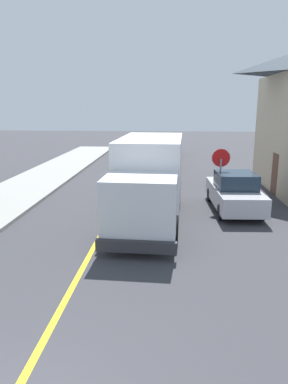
# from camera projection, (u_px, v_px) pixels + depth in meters

# --- Properties ---
(centre_line_yellow) EXTENTS (0.16, 56.00, 0.01)m
(centre_line_yellow) POSITION_uv_depth(u_px,v_px,m) (110.00, 217.00, 14.47)
(centre_line_yellow) COLOR gold
(centre_line_yellow) RESTS_ON ground
(box_truck) EXTENTS (2.71, 7.28, 3.20)m
(box_truck) POSITION_uv_depth(u_px,v_px,m) (149.00, 176.00, 13.79)
(box_truck) COLOR white
(box_truck) RESTS_ON ground
(parked_car_near) EXTENTS (1.87, 4.43, 1.67)m
(parked_car_near) POSITION_uv_depth(u_px,v_px,m) (156.00, 172.00, 20.12)
(parked_car_near) COLOR #B7B7BC
(parked_car_near) RESTS_ON ground
(parked_car_mid) EXTENTS (1.82, 4.41, 1.67)m
(parked_car_mid) POSITION_uv_depth(u_px,v_px,m) (167.00, 156.00, 26.40)
(parked_car_mid) COLOR silver
(parked_car_mid) RESTS_ON ground
(parked_car_far) EXTENTS (1.82, 4.41, 1.67)m
(parked_car_far) POSITION_uv_depth(u_px,v_px,m) (168.00, 146.00, 32.50)
(parked_car_far) COLOR black
(parked_car_far) RESTS_ON ground
(parked_van_across) EXTENTS (2.00, 4.48, 1.67)m
(parked_van_across) POSITION_uv_depth(u_px,v_px,m) (234.00, 192.00, 15.32)
(parked_van_across) COLOR #B7B7BC
(parked_van_across) RESTS_ON ground
(stop_sign) EXTENTS (0.80, 0.10, 2.65)m
(stop_sign) POSITION_uv_depth(u_px,v_px,m) (221.00, 167.00, 15.33)
(stop_sign) COLOR gray
(stop_sign) RESTS_ON ground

